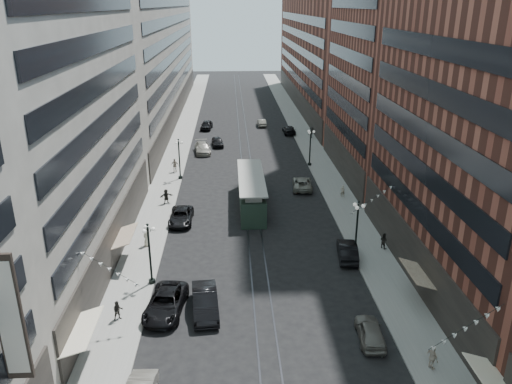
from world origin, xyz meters
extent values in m
plane|color=black|center=(0.00, 60.00, 0.00)|extent=(220.00, 220.00, 0.00)
cube|color=gray|center=(-11.00, 70.00, 0.07)|extent=(4.00, 180.00, 0.15)
cube|color=gray|center=(11.00, 70.00, 0.07)|extent=(4.00, 180.00, 0.15)
cube|color=#2D2D33|center=(-0.70, 70.00, 0.01)|extent=(0.12, 180.00, 0.02)
cube|color=#2D2D33|center=(0.70, 70.00, 0.01)|extent=(0.12, 180.00, 0.02)
cube|color=#ABA598|center=(-17.00, 33.00, 14.00)|extent=(8.00, 36.00, 28.00)
cube|color=#ABA598|center=(-17.00, 96.00, 13.00)|extent=(8.00, 90.00, 26.00)
cube|color=brown|center=(17.00, 28.00, 12.00)|extent=(8.00, 30.00, 24.00)
cube|color=brown|center=(17.00, 56.00, 21.00)|extent=(8.00, 26.00, 42.00)
cube|color=brown|center=(17.00, 105.00, 12.00)|extent=(8.00, 72.00, 24.00)
cylinder|color=black|center=(-9.20, 28.00, 0.30)|extent=(0.56, 0.56, 0.30)
cylinder|color=black|center=(-9.20, 28.00, 2.75)|extent=(0.18, 0.18, 5.20)
sphere|color=black|center=(-9.20, 28.00, 5.55)|extent=(0.24, 0.24, 0.24)
sphere|color=white|center=(-8.75, 28.00, 5.15)|extent=(0.36, 0.36, 0.36)
sphere|color=white|center=(-9.42, 28.39, 5.15)|extent=(0.36, 0.36, 0.36)
sphere|color=white|center=(-9.42, 27.61, 5.15)|extent=(0.36, 0.36, 0.36)
cylinder|color=black|center=(-9.20, 55.00, 0.30)|extent=(0.56, 0.56, 0.30)
cylinder|color=black|center=(-9.20, 55.00, 2.75)|extent=(0.18, 0.18, 5.20)
sphere|color=black|center=(-9.20, 55.00, 5.55)|extent=(0.24, 0.24, 0.24)
sphere|color=white|center=(-8.75, 55.00, 5.15)|extent=(0.36, 0.36, 0.36)
sphere|color=white|center=(-9.42, 55.39, 5.15)|extent=(0.36, 0.36, 0.36)
sphere|color=white|center=(-9.42, 54.61, 5.15)|extent=(0.36, 0.36, 0.36)
cylinder|color=black|center=(9.20, 32.00, 0.30)|extent=(0.56, 0.56, 0.30)
cylinder|color=black|center=(9.20, 32.00, 2.75)|extent=(0.18, 0.18, 5.20)
sphere|color=black|center=(9.20, 32.00, 5.55)|extent=(0.24, 0.24, 0.24)
sphere|color=white|center=(9.65, 32.00, 5.15)|extent=(0.36, 0.36, 0.36)
sphere|color=white|center=(8.97, 32.39, 5.15)|extent=(0.36, 0.36, 0.36)
sphere|color=white|center=(8.97, 31.61, 5.15)|extent=(0.36, 0.36, 0.36)
cylinder|color=black|center=(9.20, 60.00, 0.30)|extent=(0.56, 0.56, 0.30)
cylinder|color=black|center=(9.20, 60.00, 2.75)|extent=(0.18, 0.18, 5.20)
sphere|color=black|center=(9.20, 60.00, 5.55)|extent=(0.24, 0.24, 0.24)
sphere|color=white|center=(9.65, 60.00, 5.15)|extent=(0.36, 0.36, 0.36)
sphere|color=white|center=(8.97, 60.39, 5.15)|extent=(0.36, 0.36, 0.36)
sphere|color=white|center=(8.97, 59.61, 5.15)|extent=(0.36, 0.36, 0.36)
cube|color=#1F3126|center=(0.00, 45.05, 1.43)|extent=(2.75, 13.19, 2.86)
cube|color=gray|center=(0.00, 45.05, 3.19)|extent=(1.76, 12.09, 0.66)
cube|color=gray|center=(0.00, 45.05, 3.63)|extent=(2.97, 13.41, 0.16)
cylinder|color=black|center=(0.00, 40.10, 0.38)|extent=(2.53, 0.77, 0.77)
cylinder|color=black|center=(0.00, 49.99, 0.38)|extent=(2.53, 0.77, 0.77)
imported|color=black|center=(-7.53, 23.80, 0.81)|extent=(3.36, 6.12, 1.63)
imported|color=#68645C|center=(7.30, 19.59, 0.72)|extent=(2.00, 4.35, 1.44)
imported|color=black|center=(-4.50, 23.66, 0.90)|extent=(2.40, 5.59, 1.79)
imported|color=black|center=(-10.95, 22.82, 0.93)|extent=(0.86, 0.69, 1.56)
imported|color=beige|center=(10.46, 16.30, 1.00)|extent=(0.77, 1.09, 1.70)
imported|color=black|center=(-7.83, 40.70, 0.73)|extent=(2.48, 5.30, 1.47)
imported|color=gray|center=(-6.80, 67.66, 0.83)|extent=(2.99, 5.94, 1.66)
imported|color=black|center=(-6.80, 83.56, 0.82)|extent=(2.48, 4.98, 1.63)
imported|color=black|center=(8.40, 31.68, 0.79)|extent=(2.24, 4.95, 1.58)
imported|color=gray|center=(6.80, 50.52, 0.72)|extent=(2.92, 5.41, 1.44)
imported|color=black|center=(8.40, 79.44, 0.73)|extent=(2.17, 5.09, 1.46)
imported|color=black|center=(-4.50, 71.56, 0.75)|extent=(2.27, 4.59, 1.50)
imported|color=#636258|center=(3.77, 85.66, 0.69)|extent=(1.69, 4.26, 1.38)
imported|color=black|center=(-10.04, 46.07, 1.02)|extent=(1.67, 1.10, 1.75)
imported|color=#A09384|center=(-10.17, 57.86, 1.11)|extent=(1.21, 0.72, 1.93)
imported|color=black|center=(12.30, 33.31, 0.93)|extent=(0.79, 0.86, 1.57)
imported|color=#B0A792|center=(11.27, 47.00, 0.92)|extent=(0.61, 0.44, 1.55)
imported|color=black|center=(11.94, 75.59, 1.11)|extent=(1.33, 0.86, 1.92)
imported|color=beige|center=(-10.67, 35.04, 1.03)|extent=(0.58, 0.92, 1.77)
camera|label=1|loc=(-2.30, -9.33, 22.42)|focal=35.00mm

